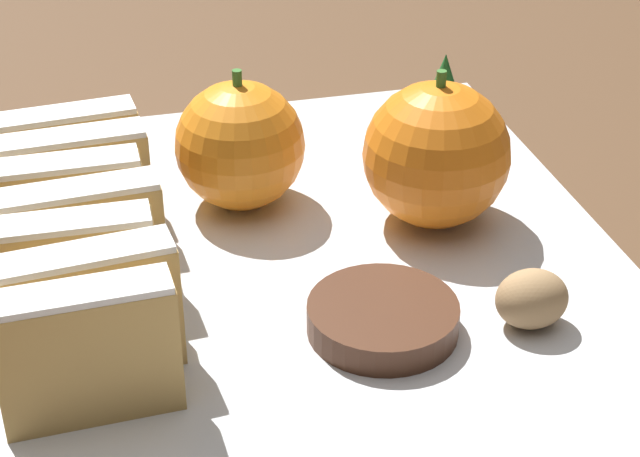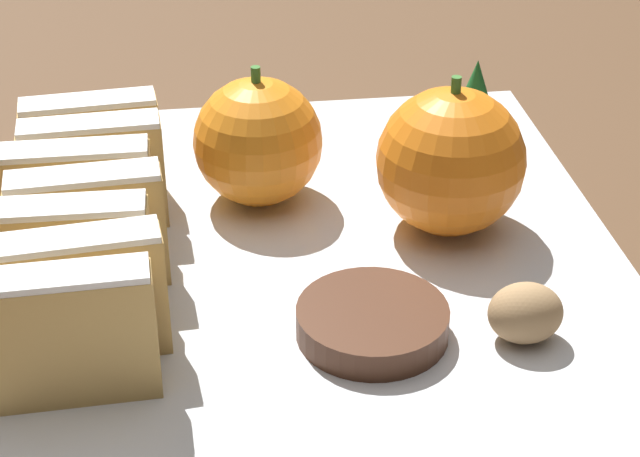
{
  "view_description": "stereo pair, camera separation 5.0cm",
  "coord_description": "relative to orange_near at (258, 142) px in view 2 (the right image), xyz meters",
  "views": [
    {
      "loc": [
        -0.11,
        -0.42,
        0.3
      ],
      "look_at": [
        0.0,
        0.0,
        0.04
      ],
      "focal_mm": 60.0,
      "sensor_mm": 36.0,
      "label": 1
    },
    {
      "loc": [
        -0.06,
        -0.43,
        0.3
      ],
      "look_at": [
        0.0,
        0.0,
        0.04
      ],
      "focal_mm": 60.0,
      "sensor_mm": 36.0,
      "label": 2
    }
  ],
  "objects": [
    {
      "name": "stollen_slice_back",
      "position": [
        -0.09,
        0.01,
        -0.0
      ],
      "size": [
        0.07,
        0.03,
        0.06
      ],
      "color": "tan",
      "rests_on": "serving_platter"
    },
    {
      "name": "chocolate_cookie",
      "position": [
        0.04,
        -0.13,
        -0.03
      ],
      "size": [
        0.07,
        0.07,
        0.01
      ],
      "color": "#472819",
      "rests_on": "serving_platter"
    },
    {
      "name": "walnut",
      "position": [
        0.11,
        -0.14,
        -0.02
      ],
      "size": [
        0.03,
        0.03,
        0.03
      ],
      "color": "#9E7A51",
      "rests_on": "serving_platter"
    },
    {
      "name": "stollen_slice_fourth",
      "position": [
        -0.09,
        -0.07,
        -0.0
      ],
      "size": [
        0.07,
        0.02,
        0.06
      ],
      "color": "tan",
      "rests_on": "serving_platter"
    },
    {
      "name": "stollen_slice_front",
      "position": [
        -0.09,
        -0.15,
        -0.0
      ],
      "size": [
        0.07,
        0.02,
        0.06
      ],
      "color": "tan",
      "rests_on": "serving_platter"
    },
    {
      "name": "stollen_slice_fifth",
      "position": [
        -0.09,
        -0.04,
        -0.0
      ],
      "size": [
        0.07,
        0.02,
        0.06
      ],
      "color": "tan",
      "rests_on": "serving_platter"
    },
    {
      "name": "stollen_slice_sixth",
      "position": [
        -0.09,
        -0.02,
        -0.0
      ],
      "size": [
        0.07,
        0.02,
        0.06
      ],
      "color": "tan",
      "rests_on": "serving_platter"
    },
    {
      "name": "evergreen_sprig",
      "position": [
        0.13,
        0.05,
        -0.01
      ],
      "size": [
        0.04,
        0.04,
        0.06
      ],
      "color": "#195623",
      "rests_on": "serving_platter"
    },
    {
      "name": "orange_far",
      "position": [
        0.09,
        -0.04,
        0.0
      ],
      "size": [
        0.08,
        0.08,
        0.08
      ],
      "color": "orange",
      "rests_on": "serving_platter"
    },
    {
      "name": "stollen_slice_second",
      "position": [
        -0.09,
        -0.13,
        -0.0
      ],
      "size": [
        0.07,
        0.03,
        0.06
      ],
      "color": "tan",
      "rests_on": "serving_platter"
    },
    {
      "name": "stollen_slice_third",
      "position": [
        -0.09,
        -0.1,
        -0.0
      ],
      "size": [
        0.07,
        0.02,
        0.06
      ],
      "color": "tan",
      "rests_on": "serving_platter"
    },
    {
      "name": "serving_platter",
      "position": [
        0.02,
        -0.09,
        -0.04
      ],
      "size": [
        0.31,
        0.42,
        0.01
      ],
      "color": "silver",
      "rests_on": "ground_plane"
    },
    {
      "name": "orange_near",
      "position": [
        0.0,
        0.0,
        0.0
      ],
      "size": [
        0.07,
        0.07,
        0.08
      ],
      "color": "orange",
      "rests_on": "serving_platter"
    },
    {
      "name": "ground_plane",
      "position": [
        0.02,
        -0.09,
        -0.05
      ],
      "size": [
        6.0,
        6.0,
        0.0
      ],
      "primitive_type": "plane",
      "color": "#513823"
    }
  ]
}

